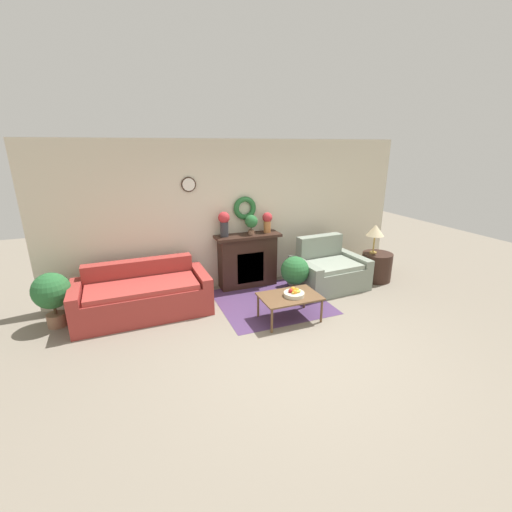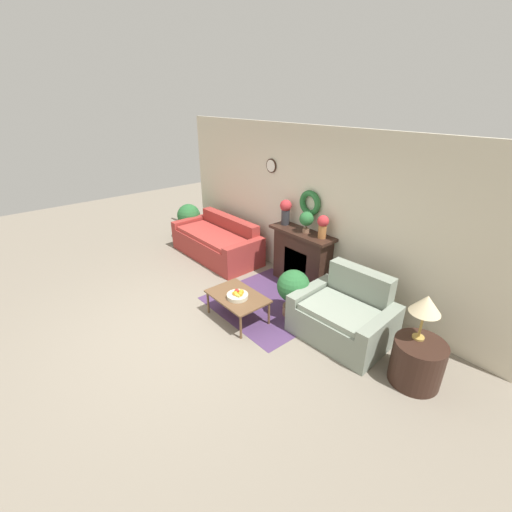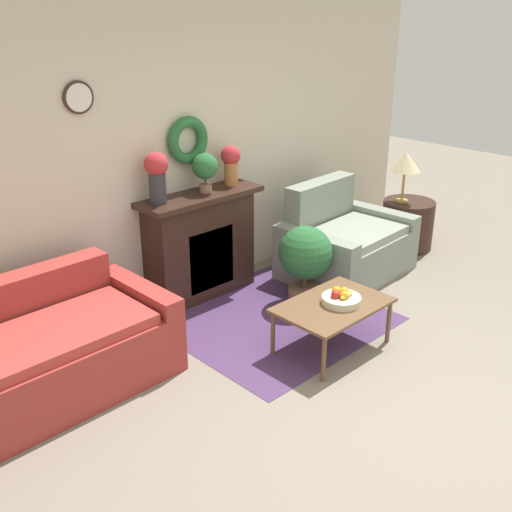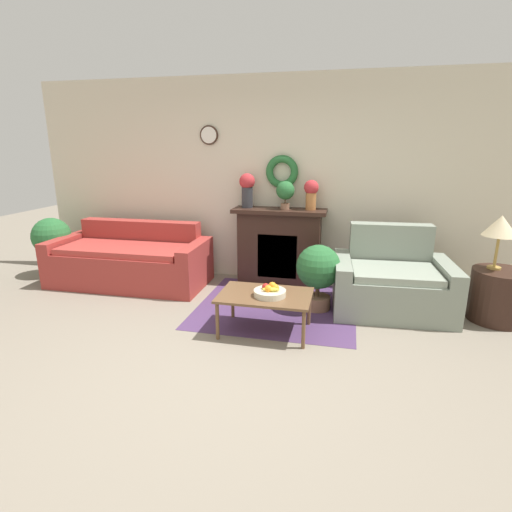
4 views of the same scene
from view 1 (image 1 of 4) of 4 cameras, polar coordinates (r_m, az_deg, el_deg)
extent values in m
plane|color=gray|center=(4.76, 7.26, -15.16)|extent=(16.00, 16.00, 0.00)
cube|color=#4C335B|center=(6.00, 2.57, -7.57)|extent=(1.80, 1.71, 0.01)
cube|color=beige|center=(6.42, -3.14, 6.83)|extent=(6.80, 0.06, 2.70)
cylinder|color=#382319|center=(6.06, -11.17, 11.61)|extent=(0.25, 0.02, 0.25)
cylinder|color=white|center=(6.05, -11.15, 11.60)|extent=(0.21, 0.01, 0.21)
torus|color=#286633|center=(6.35, -1.87, 7.98)|extent=(0.43, 0.10, 0.43)
cube|color=#331E16|center=(6.50, -1.42, -0.92)|extent=(1.08, 0.34, 0.97)
cube|color=black|center=(6.38, -0.92, -1.97)|extent=(0.52, 0.02, 0.58)
cube|color=orange|center=(6.40, -0.89, -2.61)|extent=(0.41, 0.01, 0.32)
cube|color=#331E16|center=(6.32, -1.35, 3.36)|extent=(1.22, 0.41, 0.05)
cube|color=#9E332D|center=(5.68, -18.12, -7.51)|extent=(1.73, 0.76, 0.46)
cube|color=#9E332D|center=(6.05, -18.69, -4.23)|extent=(1.73, 0.23, 0.80)
cube|color=#9E332D|center=(5.78, -27.70, -7.54)|extent=(0.18, 0.94, 0.60)
cube|color=#9E332D|center=(5.86, -9.04, -5.22)|extent=(0.18, 0.94, 0.60)
cube|color=#AD3832|center=(5.57, -18.40, -4.97)|extent=(1.66, 0.70, 0.08)
cube|color=gray|center=(6.56, 12.64, -3.63)|extent=(0.98, 0.79, 0.44)
cube|color=gray|center=(6.84, 10.40, -0.40)|extent=(0.95, 0.26, 0.93)
cube|color=gray|center=(6.31, 8.09, -3.56)|extent=(0.22, 0.96, 0.58)
cube|color=gray|center=(6.95, 15.80, -2.04)|extent=(0.22, 0.96, 0.58)
cube|color=gray|center=(6.47, 12.79, -1.48)|extent=(0.93, 0.73, 0.08)
cube|color=brown|center=(5.29, 5.64, -6.70)|extent=(0.91, 0.61, 0.03)
cylinder|color=brown|center=(5.00, 2.66, -10.74)|extent=(0.04, 0.04, 0.38)
cylinder|color=brown|center=(5.36, 10.87, -8.98)|extent=(0.04, 0.04, 0.38)
cylinder|color=brown|center=(5.43, 0.36, -8.26)|extent=(0.04, 0.04, 0.38)
cylinder|color=brown|center=(5.76, 8.07, -6.83)|extent=(0.04, 0.04, 0.38)
cylinder|color=beige|center=(5.26, 6.36, -6.34)|extent=(0.32, 0.32, 0.06)
sphere|color=#B2231E|center=(5.24, 5.80, -5.83)|extent=(0.07, 0.07, 0.07)
sphere|color=orange|center=(5.21, 6.45, -5.98)|extent=(0.08, 0.08, 0.08)
sphere|color=orange|center=(5.30, 6.19, -5.56)|extent=(0.08, 0.08, 0.08)
sphere|color=orange|center=(5.27, 6.79, -5.69)|extent=(0.08, 0.08, 0.08)
ellipsoid|color=yellow|center=(5.22, 6.73, -5.96)|extent=(0.17, 0.06, 0.04)
cylinder|color=#331E16|center=(7.24, 19.42, -1.68)|extent=(0.59, 0.59, 0.56)
cylinder|color=#B28E42|center=(7.15, 18.91, 0.57)|extent=(0.14, 0.14, 0.02)
cylinder|color=#B28E42|center=(7.10, 19.06, 1.93)|extent=(0.03, 0.03, 0.33)
cone|color=beige|center=(7.03, 19.28, 4.08)|extent=(0.34, 0.34, 0.22)
cylinder|color=#2D2D33|center=(6.18, -5.31, 4.47)|extent=(0.15, 0.15, 0.27)
sphere|color=#B72D33|center=(6.13, -5.37, 6.39)|extent=(0.21, 0.21, 0.21)
cylinder|color=#AD6B38|center=(6.46, 1.88, 4.91)|extent=(0.13, 0.13, 0.22)
sphere|color=#B72D33|center=(6.43, 1.90, 6.45)|extent=(0.19, 0.19, 0.19)
cylinder|color=#8E664C|center=(6.34, -0.79, 4.00)|extent=(0.11, 0.11, 0.08)
cylinder|color=#4C3823|center=(6.32, -0.79, 4.62)|extent=(0.02, 0.02, 0.07)
sphere|color=#286633|center=(6.29, -0.80, 5.80)|extent=(0.24, 0.24, 0.24)
cylinder|color=#8E664C|center=(6.01, -30.24, -9.15)|extent=(0.27, 0.27, 0.20)
cylinder|color=#4C3823|center=(5.94, -30.50, -7.66)|extent=(0.04, 0.04, 0.15)
sphere|color=#286633|center=(5.83, -30.96, -4.99)|extent=(0.53, 0.53, 0.53)
cylinder|color=#8E664C|center=(6.19, 6.36, -6.10)|extent=(0.30, 0.30, 0.15)
cylinder|color=#4C3823|center=(6.13, 6.41, -4.85)|extent=(0.05, 0.05, 0.14)
sphere|color=#286633|center=(6.02, 6.50, -2.40)|extent=(0.50, 0.50, 0.50)
camera|label=2|loc=(6.01, 54.93, 15.52)|focal=24.00mm
camera|label=3|loc=(1.98, -58.43, 9.28)|focal=42.00mm
camera|label=4|loc=(3.15, 53.94, -3.97)|focal=28.00mm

